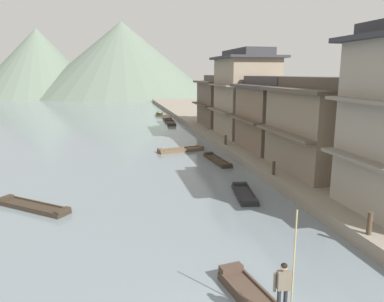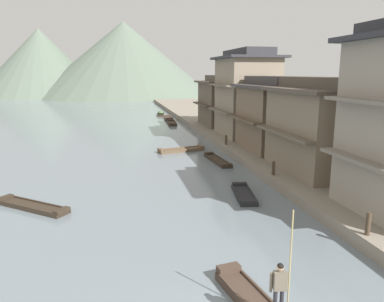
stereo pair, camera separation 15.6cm
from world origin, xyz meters
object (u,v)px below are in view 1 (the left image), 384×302
Objects in this scene: mooring_post_dock_mid at (274,168)px; boatman_person at (284,283)px; boat_moored_third at (181,150)px; boat_midriver_drifting at (217,160)px; house_waterfront_second at (320,126)px; boat_moored_nearest at (244,194)px; mooring_post_dock_near at (370,223)px; boat_upstream_distant at (159,114)px; house_waterfront_tall at (272,114)px; boat_moored_second at (167,119)px; house_waterfront_narrow at (245,94)px; boat_midriver_upstream at (33,207)px; boat_moored_far at (171,123)px; mooring_post_dock_far at (226,140)px; house_waterfront_far at (223,101)px.

boatman_person is at bearing -113.45° from mooring_post_dock_mid.
boat_moored_third is at bearing 86.25° from boatman_person.
boat_midriver_drifting is 8.83m from house_waterfront_second.
boat_moored_nearest is 3.75× the size of mooring_post_dock_near.
boat_upstream_distant is 0.66× the size of house_waterfront_tall.
house_waterfront_narrow is at bearing -74.65° from boat_moored_second.
house_waterfront_narrow is (0.31, 7.26, 1.29)m from house_waterfront_tall.
boat_midriver_upstream is (-10.24, -12.57, -0.02)m from boat_moored_third.
boat_moored_third is at bearing -96.00° from boat_moored_far.
boat_moored_third is 4.60× the size of mooring_post_dock_near.
boat_upstream_distant is at bearing 94.36° from mooring_post_dock_far.
boat_moored_nearest is 26.05m from house_waterfront_far.
boat_moored_nearest is 0.45× the size of house_waterfront_far.
house_waterfront_tall is (5.28, -21.71, 3.51)m from boat_moored_far.
house_waterfront_tall is at bearing -92.42° from house_waterfront_narrow.
boat_midriver_upstream is at bearing -111.51° from boat_moored_far.
mooring_post_dock_far is at bearing 90.00° from mooring_post_dock_near.
boat_moored_second is 4.95× the size of mooring_post_dock_far.
house_waterfront_tall is 7.38m from house_waterfront_narrow.
boat_moored_second is at bearing 87.42° from boat_moored_far.
boat_moored_second reaches higher than boat_moored_far.
boat_moored_third reaches higher than boat_midriver_upstream.
mooring_post_dock_near is (14.25, -7.64, 1.00)m from boat_midriver_upstream.
boat_moored_nearest is 0.45× the size of house_waterfront_second.
house_waterfront_far reaches higher than mooring_post_dock_near.
boatman_person is 6.75m from mooring_post_dock_near.
boat_upstream_distant reaches higher than boat_moored_third.
mooring_post_dock_near is (2.63, -7.21, 0.99)m from boat_moored_nearest.
boat_moored_nearest is 0.41× the size of house_waterfront_narrow.
mooring_post_dock_far reaches higher than boat_midriver_upstream.
boat_moored_far is 9.18m from house_waterfront_far.
house_waterfront_second is 0.99× the size of house_waterfront_far.
boat_midriver_drifting is at bearing -89.22° from boat_upstream_distant.
mooring_post_dock_mid reaches higher than boat_midriver_upstream.
boatman_person is 37.25m from house_waterfront_far.
boat_moored_third is at bearing 101.22° from mooring_post_dock_near.
mooring_post_dock_near is at bearing -98.29° from house_waterfront_narrow.
boat_moored_nearest is 4.13× the size of mooring_post_dock_mid.
mooring_post_dock_near is at bearing -96.41° from house_waterfront_far.
boat_upstream_distant is at bearing 98.02° from house_waterfront_second.
boatman_person is at bearing -93.75° from boat_moored_third.
mooring_post_dock_near reaches higher than boat_moored_third.
house_waterfront_narrow reaches higher than house_waterfront_far.
house_waterfront_narrow reaches higher than boat_midriver_drifting.
boat_moored_far reaches higher than boat_midriver_drifting.
mooring_post_dock_far reaches higher than boat_moored_third.
boat_moored_second is (0.77, 36.40, 0.06)m from boat_moored_nearest.
house_waterfront_tall is (5.83, 9.61, 3.52)m from boat_moored_nearest.
boat_upstream_distant is at bearing 108.64° from house_waterfront_far.
boatman_person is 0.84× the size of boat_moored_nearest.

